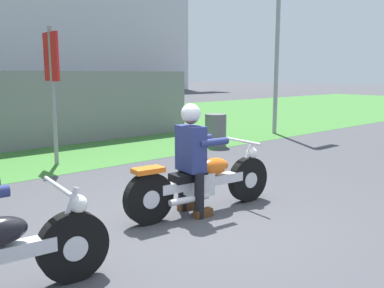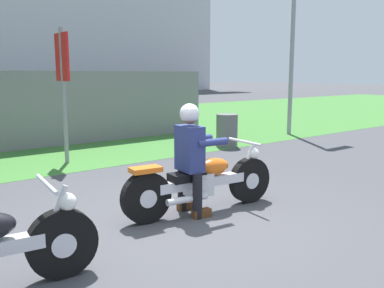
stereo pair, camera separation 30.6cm
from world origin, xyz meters
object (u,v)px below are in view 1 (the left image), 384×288
at_px(rider_lead, 192,151).
at_px(streetlight_pole, 281,13).
at_px(sign_banner, 52,74).
at_px(trash_can, 216,130).
at_px(motorcycle_lead, 203,182).

height_order(rider_lead, streetlight_pole, streetlight_pole).
distance_m(streetlight_pole, sign_banner, 6.92).
bearing_deg(streetlight_pole, trash_can, -171.65).
bearing_deg(sign_banner, trash_can, -9.23).
relative_size(streetlight_pole, trash_can, 6.94).
xyz_separation_m(rider_lead, sign_banner, (-0.05, 3.92, 0.92)).
bearing_deg(rider_lead, sign_banner, 97.06).
bearing_deg(trash_can, rider_lead, -137.97).
relative_size(motorcycle_lead, sign_banner, 0.84).
relative_size(rider_lead, trash_can, 1.77).
xyz_separation_m(motorcycle_lead, trash_can, (3.51, 3.33, 0.01)).
distance_m(trash_can, sign_banner, 4.00).
xyz_separation_m(rider_lead, streetlight_pole, (6.65, 3.75, 2.62)).
bearing_deg(motorcycle_lead, rider_lead, 179.14).
relative_size(rider_lead, sign_banner, 0.53).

